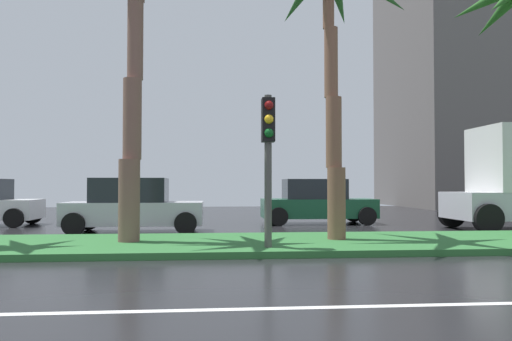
% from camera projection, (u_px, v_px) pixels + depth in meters
% --- Properties ---
extents(ground_plane, '(90.00, 42.00, 0.10)m').
position_uv_depth(ground_plane, '(29.00, 246.00, 12.55)').
color(ground_plane, black).
extents(median_strip, '(85.50, 4.00, 0.15)m').
position_uv_depth(median_strip, '(14.00, 246.00, 11.56)').
color(median_strip, '#2D6B33').
rests_on(median_strip, ground_plane).
extents(traffic_signal_median_right, '(0.28, 0.43, 3.33)m').
position_uv_depth(traffic_signal_median_right, '(268.00, 142.00, 10.83)').
color(traffic_signal_median_right, '#4C4C47').
rests_on(traffic_signal_median_right, median_strip).
extents(car_in_traffic_third, '(4.30, 2.02, 1.72)m').
position_uv_depth(car_in_traffic_third, '(133.00, 206.00, 15.77)').
color(car_in_traffic_third, silver).
rests_on(car_in_traffic_third, ground_plane).
extents(car_in_traffic_fourth, '(4.30, 2.02, 1.72)m').
position_uv_depth(car_in_traffic_fourth, '(317.00, 202.00, 19.13)').
color(car_in_traffic_fourth, '#195133').
rests_on(car_in_traffic_fourth, ground_plane).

